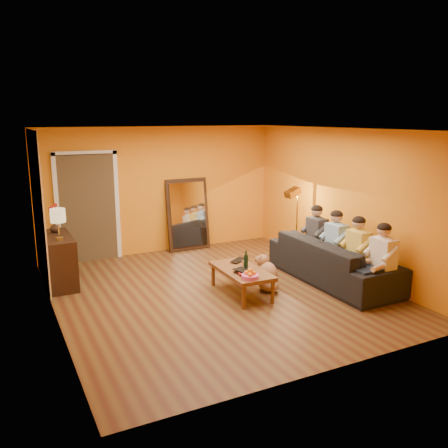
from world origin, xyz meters
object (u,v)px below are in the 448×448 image
person_far_right (316,238)px  vase (55,227)px  floor_lamp (297,226)px  coffee_table (241,282)px  sideboard (59,260)px  dog (268,272)px  person_mid_left (358,253)px  laptop (241,261)px  wine_bottle (246,260)px  person_far_left (383,262)px  table_lamp (59,224)px  person_mid_right (336,245)px  mirror_frame (188,214)px  tumbler (245,263)px  sofa (333,260)px

person_far_right → vase: size_ratio=6.74×
floor_lamp → coffee_table: bearing=-156.1°
sideboard → coffee_table: 3.11m
sideboard → dog: (3.01, -1.81, -0.12)m
person_mid_left → laptop: person_mid_left is taller
wine_bottle → person_far_left: bearing=-31.8°
table_lamp → person_mid_right: 4.66m
floor_lamp → mirror_frame: bearing=123.9°
tumbler → vase: 3.31m
tumbler → laptop: 0.24m
tumbler → person_mid_left: bearing=-23.0°
sideboard → person_mid_left: size_ratio=0.97×
wine_bottle → tumbler: wine_bottle is taller
coffee_table → person_far_left: 2.21m
sideboard → tumbler: (2.65, -1.67, 0.04)m
coffee_table → floor_lamp: floor_lamp is taller
floor_lamp → tumbler: (-1.69, -0.96, -0.26)m
wine_bottle → tumbler: (0.07, 0.17, -0.11)m
sofa → dog: 1.24m
sideboard → person_far_right: bearing=-16.6°
coffee_table → person_far_left: person_far_left is taller
wine_bottle → person_far_right: bearing=16.8°
sofa → sideboard: bearing=65.3°
floor_lamp → laptop: size_ratio=4.05×
vase → table_lamp: bearing=-90.0°
dog → person_mid_left: person_mid_left is taller
vase → coffee_table: bearing=-38.9°
dog → vase: bearing=160.1°
table_lamp → wine_bottle: 3.05m
person_far_right → tumbler: 1.76m
person_far_right → table_lamp: bearing=167.1°
wine_bottle → tumbler: size_ratio=3.41×
mirror_frame → vase: mirror_frame is taller
wine_bottle → laptop: 0.44m
dog → laptop: size_ratio=1.70×
mirror_frame → wine_bottle: 2.93m
person_far_left → tumbler: 2.15m
table_lamp → person_mid_right: table_lamp is taller
sofa → vase: bearing=62.6°
dog → table_lamp: bearing=167.8°
laptop → sideboard: bearing=117.9°
mirror_frame → laptop: size_ratio=4.28×
sofa → laptop: size_ratio=7.17×
coffee_table → tumbler: 0.30m
person_far_left → wine_bottle: person_far_left is taller
coffee_table → dog: 0.48m
person_mid_left → tumbler: person_mid_left is taller
mirror_frame → laptop: (-0.08, -2.52, -0.33)m
sofa → wine_bottle: size_ratio=8.22×
sideboard → dog: bearing=-31.1°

